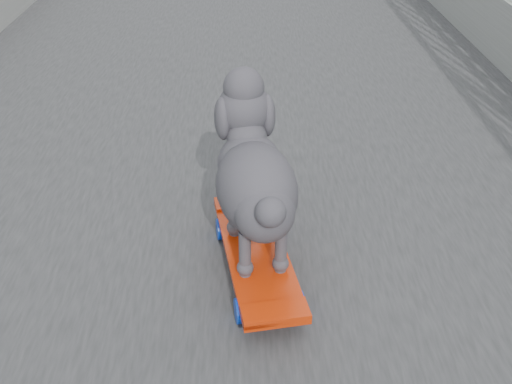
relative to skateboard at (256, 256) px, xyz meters
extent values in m
cube|color=slate|center=(-0.10, 6.69, -3.80)|extent=(1.20, 1.20, 6.50)
cube|color=red|center=(0.00, 0.00, 0.01)|extent=(0.24, 0.55, 0.02)
cube|color=#99999E|center=(0.03, -0.17, -0.01)|extent=(0.10, 0.05, 0.02)
cylinder|color=#0830B8|center=(-0.04, -0.18, -0.02)|extent=(0.04, 0.07, 0.06)
sphere|color=yellow|center=(-0.04, -0.18, -0.02)|extent=(0.03, 0.03, 0.03)
cylinder|color=#0830B8|center=(0.09, -0.16, -0.02)|extent=(0.04, 0.07, 0.06)
sphere|color=yellow|center=(0.09, -0.16, -0.02)|extent=(0.03, 0.03, 0.03)
cube|color=#99999E|center=(-0.03, 0.17, -0.01)|extent=(0.10, 0.05, 0.02)
cylinder|color=#0830B8|center=(-0.09, 0.16, -0.02)|extent=(0.04, 0.07, 0.06)
sphere|color=yellow|center=(-0.09, 0.16, -0.02)|extent=(0.03, 0.03, 0.03)
cylinder|color=#0830B8|center=(0.04, 0.18, -0.02)|extent=(0.04, 0.07, 0.06)
sphere|color=yellow|center=(0.04, 0.18, -0.02)|extent=(0.03, 0.03, 0.03)
ellipsoid|color=#272529|center=(0.00, 0.00, 0.21)|extent=(0.24, 0.33, 0.21)
sphere|color=#272529|center=(-0.03, 0.17, 0.34)|extent=(0.14, 0.14, 0.14)
sphere|color=black|center=(-0.04, 0.26, 0.33)|extent=(0.02, 0.02, 0.02)
sphere|color=#272529|center=(0.03, -0.17, 0.25)|extent=(0.07, 0.07, 0.07)
cylinder|color=#272529|center=(-0.06, 0.08, 0.08)|extent=(0.03, 0.03, 0.13)
cylinder|color=#272529|center=(0.03, 0.09, 0.08)|extent=(0.03, 0.03, 0.13)
cylinder|color=#272529|center=(-0.03, -0.09, 0.08)|extent=(0.03, 0.03, 0.13)
cylinder|color=#272529|center=(0.06, -0.08, 0.08)|extent=(0.03, 0.03, 0.13)
camera|label=1|loc=(-0.03, -1.24, 0.97)|focal=42.00mm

